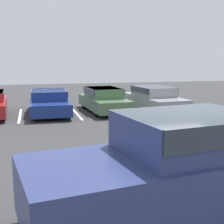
# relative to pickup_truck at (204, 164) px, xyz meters

# --- Properties ---
(ground_plane) EXTENTS (60.00, 60.00, 0.00)m
(ground_plane) POSITION_rel_pickup_truck_xyz_m (-0.12, 0.94, -0.89)
(ground_plane) COLOR #38383A
(stall_stripe_b) EXTENTS (0.12, 4.01, 0.01)m
(stall_stripe_b) POSITION_rel_pickup_truck_xyz_m (-3.41, 10.94, -0.88)
(stall_stripe_b) COLOR white
(stall_stripe_b) RESTS_ON ground_plane
(stall_stripe_c) EXTENTS (0.12, 4.01, 0.01)m
(stall_stripe_c) POSITION_rel_pickup_truck_xyz_m (-0.66, 10.94, -0.88)
(stall_stripe_c) COLOR white
(stall_stripe_c) RESTS_ON ground_plane
(stall_stripe_d) EXTENTS (0.12, 4.01, 0.01)m
(stall_stripe_d) POSITION_rel_pickup_truck_xyz_m (2.09, 10.94, -0.88)
(stall_stripe_d) COLOR white
(stall_stripe_d) RESTS_ON ground_plane
(stall_stripe_e) EXTENTS (0.12, 4.01, 0.01)m
(stall_stripe_e) POSITION_rel_pickup_truck_xyz_m (4.84, 10.94, -0.88)
(stall_stripe_e) COLOR white
(stall_stripe_e) RESTS_ON ground_plane
(pickup_truck) EXTENTS (6.41, 2.81, 1.79)m
(pickup_truck) POSITION_rel_pickup_truck_xyz_m (0.00, 0.00, 0.00)
(pickup_truck) COLOR navy
(pickup_truck) RESTS_ON ground_plane
(parked_sedan_b) EXTENTS (1.93, 4.63, 1.18)m
(parked_sedan_b) POSITION_rel_pickup_truck_xyz_m (-1.98, 11.12, -0.26)
(parked_sedan_b) COLOR navy
(parked_sedan_b) RESTS_ON ground_plane
(parked_sedan_c) EXTENTS (1.99, 4.51, 1.24)m
(parked_sedan_c) POSITION_rel_pickup_truck_xyz_m (0.81, 11.10, -0.23)
(parked_sedan_c) COLOR #4C6B47
(parked_sedan_c) RESTS_ON ground_plane
(parked_sedan_d) EXTENTS (2.13, 4.75, 1.27)m
(parked_sedan_d) POSITION_rel_pickup_truck_xyz_m (3.49, 10.79, -0.21)
(parked_sedan_d) COLOR gray
(parked_sedan_d) RESTS_ON ground_plane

